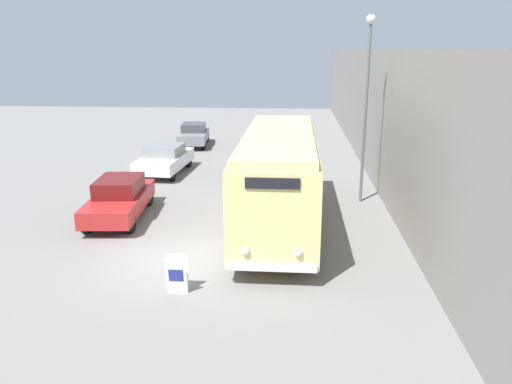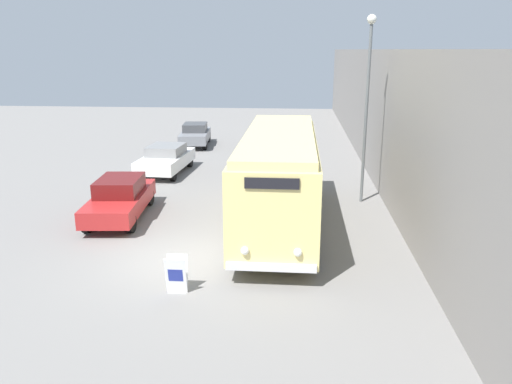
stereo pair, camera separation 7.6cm
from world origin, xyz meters
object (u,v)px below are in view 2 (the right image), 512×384
Objects in this scene: sign_board at (177,275)px; parked_car_far at (195,134)px; parked_car_near at (120,198)px; parked_car_mid at (166,159)px; vintage_bus at (279,175)px; streetlamp at (368,87)px.

parked_car_far reaches higher than sign_board.
sign_board is at bearing -85.30° from parked_car_far.
parked_car_mid is at bearing 85.94° from parked_car_near.
vintage_bus is 2.31× the size of parked_car_far.
vintage_bus is at bearing -73.41° from parked_car_far.
vintage_bus is 5.38m from streetlamp.
parked_car_near is at bearing -162.86° from streetlamp.
parked_car_near reaches higher than sign_board.
parked_car_near is 1.10× the size of parked_car_far.
vintage_bus is 1.34× the size of streetlamp.
vintage_bus is at bearing 65.73° from sign_board.
streetlamp is 10.36m from parked_car_near.
sign_board is 11.07m from streetlamp.
parked_car_mid is (-3.60, 12.72, 0.25)m from sign_board.
parked_car_mid is (-0.11, 7.02, -0.02)m from parked_car_near.
vintage_bus is 2.18× the size of parked_car_mid.
vintage_bus is 9.59m from parked_car_mid.
parked_car_near is at bearing 176.29° from vintage_bus.
parked_car_mid is 1.06× the size of parked_car_far.
streetlamp is at bearing -21.02° from parked_car_mid.
vintage_bus is 6.00m from parked_car_near.
sign_board is at bearing -123.67° from streetlamp.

